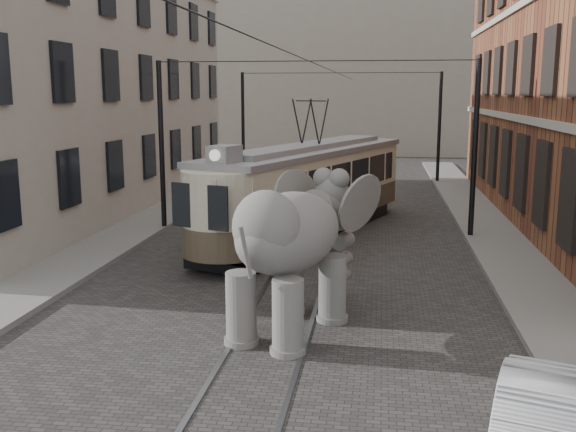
# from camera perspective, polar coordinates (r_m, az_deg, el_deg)

# --- Properties ---
(ground) EXTENTS (120.00, 120.00, 0.00)m
(ground) POSITION_cam_1_polar(r_m,az_deg,el_deg) (17.37, 0.71, -5.78)
(ground) COLOR #3B3937
(tram_rails) EXTENTS (1.54, 80.00, 0.02)m
(tram_rails) POSITION_cam_1_polar(r_m,az_deg,el_deg) (17.37, 0.71, -5.74)
(tram_rails) COLOR slate
(tram_rails) RESTS_ON ground
(sidewalk_right) EXTENTS (2.00, 60.00, 0.15)m
(sidewalk_right) POSITION_cam_1_polar(r_m,az_deg,el_deg) (17.65, 20.52, -5.96)
(sidewalk_right) COLOR slate
(sidewalk_right) RESTS_ON ground
(sidewalk_left) EXTENTS (2.00, 60.00, 0.15)m
(sidewalk_left) POSITION_cam_1_polar(r_m,az_deg,el_deg) (19.26, -18.90, -4.49)
(sidewalk_left) COLOR slate
(sidewalk_left) RESTS_ON ground
(stucco_building) EXTENTS (7.00, 24.00, 10.00)m
(stucco_building) POSITION_cam_1_polar(r_m,az_deg,el_deg) (29.59, -18.57, 10.28)
(stucco_building) COLOR gray
(stucco_building) RESTS_ON ground
(distant_block) EXTENTS (28.00, 10.00, 14.00)m
(distant_block) POSITION_cam_1_polar(r_m,az_deg,el_deg) (56.60, 6.05, 12.72)
(distant_block) COLOR gray
(distant_block) RESTS_ON ground
(catenary) EXTENTS (11.00, 30.20, 6.00)m
(catenary) POSITION_cam_1_polar(r_m,az_deg,el_deg) (21.74, 1.90, 5.60)
(catenary) COLOR black
(catenary) RESTS_ON ground
(tram) EXTENTS (6.37, 11.90, 4.68)m
(tram) POSITION_cam_1_polar(r_m,az_deg,el_deg) (22.59, 1.95, 4.10)
(tram) COLOR beige
(tram) RESTS_ON ground
(elephant) EXTENTS (4.57, 6.00, 3.26)m
(elephant) POSITION_cam_1_polar(r_m,az_deg,el_deg) (13.47, 0.09, -3.47)
(elephant) COLOR #615F5A
(elephant) RESTS_ON ground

